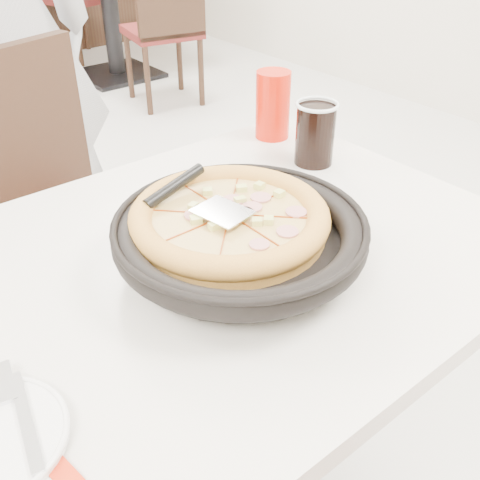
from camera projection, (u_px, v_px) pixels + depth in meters
floor at (26, 409)px, 1.62m from camera, size 7.00×7.00×0.00m
main_table at (193, 416)px, 1.14m from camera, size 1.20×0.81×0.75m
chair_far at (81, 242)px, 1.49m from camera, size 0.52×0.52×0.95m
trivet at (217, 258)px, 0.92m from camera, size 0.13×0.13×0.04m
pizza_pan at (240, 244)px, 0.91m from camera, size 0.37×0.37×0.01m
pizza at (230, 225)px, 0.92m from camera, size 0.32×0.32×0.02m
pizza_server at (222, 212)px, 0.90m from camera, size 0.08×0.10×0.00m
fork at (25, 419)px, 0.65m from camera, size 0.05×0.16×0.00m
cola_glass at (315, 135)px, 1.22m from camera, size 0.09×0.09×0.13m
red_cup at (273, 105)px, 1.34m from camera, size 0.08×0.08×0.16m
bg_table_right at (112, 24)px, 4.02m from camera, size 1.28×0.93×0.75m
bg_chair_right_near at (161, 27)px, 3.50m from camera, size 0.50×0.50×0.95m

